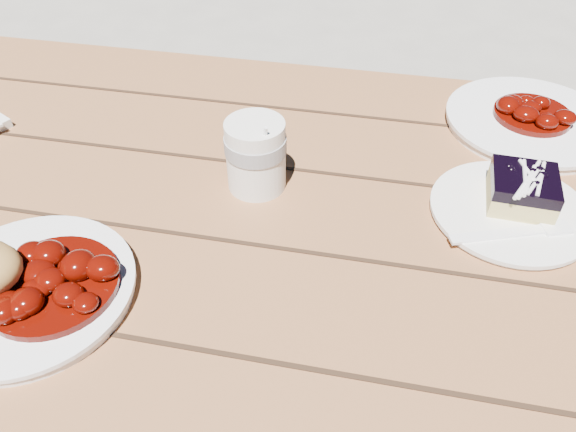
% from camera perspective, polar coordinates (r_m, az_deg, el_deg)
% --- Properties ---
extents(picnic_table, '(2.00, 1.55, 0.75)m').
position_cam_1_polar(picnic_table, '(0.87, -2.15, -6.79)').
color(picnic_table, brown).
rests_on(picnic_table, ground).
extents(main_plate, '(0.23, 0.23, 0.02)m').
position_cam_1_polar(main_plate, '(0.69, -24.84, -7.04)').
color(main_plate, white).
rests_on(main_plate, picnic_table).
extents(goulash_stew, '(0.15, 0.15, 0.04)m').
position_cam_1_polar(goulash_stew, '(0.66, -23.18, -5.57)').
color(goulash_stew, '#4E0802').
rests_on(goulash_stew, main_plate).
extents(dessert_plate, '(0.20, 0.20, 0.01)m').
position_cam_1_polar(dessert_plate, '(0.79, 21.62, 0.40)').
color(dessert_plate, white).
rests_on(dessert_plate, picnic_table).
extents(blueberry_cake, '(0.09, 0.09, 0.05)m').
position_cam_1_polar(blueberry_cake, '(0.78, 22.73, 2.54)').
color(blueberry_cake, '#CEBC70').
rests_on(blueberry_cake, dessert_plate).
extents(fork_dessert, '(0.16, 0.08, 0.00)m').
position_cam_1_polar(fork_dessert, '(0.74, 20.62, -1.74)').
color(fork_dessert, white).
rests_on(fork_dessert, dessert_plate).
extents(coffee_cup, '(0.08, 0.08, 0.10)m').
position_cam_1_polar(coffee_cup, '(0.75, -3.29, 6.16)').
color(coffee_cup, white).
rests_on(coffee_cup, picnic_table).
extents(second_plate, '(0.26, 0.26, 0.02)m').
position_cam_1_polar(second_plate, '(0.97, 23.36, 8.77)').
color(second_plate, white).
rests_on(second_plate, picnic_table).
extents(second_stew, '(0.12, 0.12, 0.04)m').
position_cam_1_polar(second_stew, '(0.96, 23.82, 10.20)').
color(second_stew, '#4E0802').
rests_on(second_stew, second_plate).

